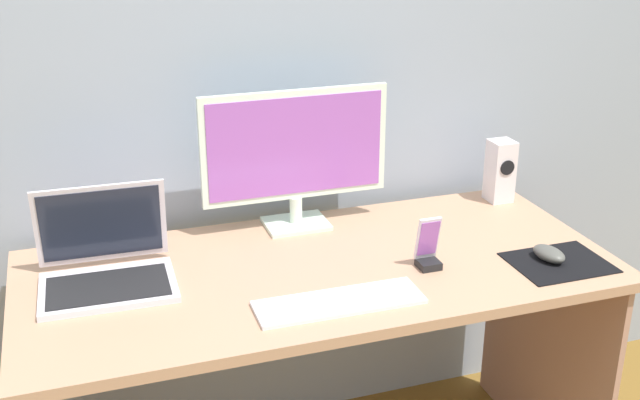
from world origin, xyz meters
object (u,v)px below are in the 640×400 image
(keyboard_external, at_px, (339,302))
(mouse, at_px, (549,254))
(speaker_right, at_px, (500,171))
(laptop, at_px, (106,265))
(phone_in_dock, at_px, (428,250))
(monitor, at_px, (295,153))

(keyboard_external, distance_m, mouse, 0.60)
(speaker_right, relative_size, mouse, 1.94)
(laptop, height_order, phone_in_dock, laptop)
(mouse, bearing_deg, laptop, 157.70)
(mouse, bearing_deg, keyboard_external, 174.04)
(phone_in_dock, bearing_deg, keyboard_external, -158.35)
(monitor, xyz_separation_m, speaker_right, (0.66, -0.01, -0.12))
(keyboard_external, relative_size, mouse, 4.02)
(laptop, distance_m, phone_in_dock, 0.81)
(speaker_right, height_order, mouse, speaker_right)
(speaker_right, bearing_deg, monitor, 179.24)
(keyboard_external, distance_m, phone_in_dock, 0.31)
(monitor, bearing_deg, speaker_right, -0.76)
(phone_in_dock, bearing_deg, monitor, 124.11)
(monitor, bearing_deg, laptop, -161.02)
(speaker_right, height_order, phone_in_dock, speaker_right)
(monitor, distance_m, phone_in_dock, 0.47)
(speaker_right, height_order, laptop, laptop)
(monitor, height_order, laptop, monitor)
(monitor, xyz_separation_m, keyboard_external, (-0.04, -0.47, -0.22))
(laptop, distance_m, mouse, 1.14)
(monitor, xyz_separation_m, laptop, (-0.55, -0.19, -0.17))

